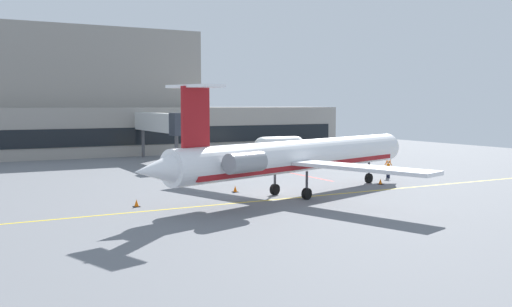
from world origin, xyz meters
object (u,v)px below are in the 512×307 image
object	(u,v)px
fuel_tank	(280,146)
marshaller	(388,168)
regional_jet	(297,156)
pushback_tractor	(184,157)
baggage_tug	(333,155)

from	to	relation	value
fuel_tank	marshaller	size ratio (longest dim) A/B	4.02
regional_jet	pushback_tractor	bearing A→B (deg)	87.85
baggage_tug	pushback_tractor	xyz separation A→B (m)	(-17.69, 6.69, -0.04)
baggage_tug	marshaller	bearing A→B (deg)	-106.16
fuel_tank	marshaller	world-z (taller)	fuel_tank
baggage_tug	pushback_tractor	world-z (taller)	baggage_tug
regional_jet	marshaller	distance (m)	15.38
regional_jet	pushback_tractor	size ratio (longest dim) A/B	8.91
fuel_tank	pushback_tractor	bearing A→B (deg)	-171.73
pushback_tractor	fuel_tank	size ratio (longest dim) A/B	0.46
regional_jet	marshaller	size ratio (longest dim) A/B	16.30
pushback_tractor	marshaller	size ratio (longest dim) A/B	1.83
fuel_tank	marshaller	distance (m)	24.43
marshaller	regional_jet	bearing A→B (deg)	-159.41
regional_jet	baggage_tug	distance (m)	28.12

